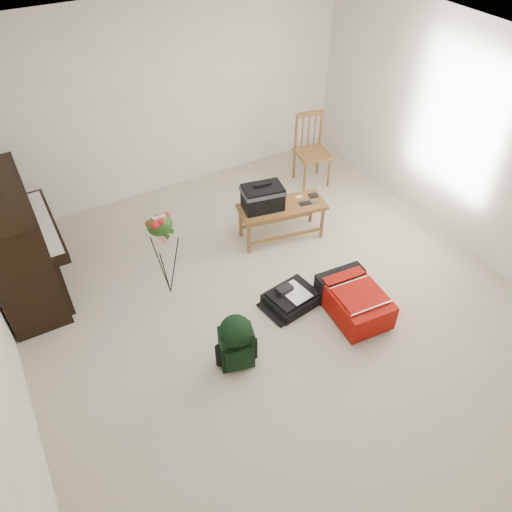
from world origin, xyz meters
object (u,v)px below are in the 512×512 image
bench (270,202)px  dining_chair (311,151)px  piano (17,245)px  flower_stand (165,256)px  red_suitcase (351,298)px  green_backpack (236,340)px  black_duffel (292,298)px

bench → dining_chair: size_ratio=1.12×
bench → dining_chair: 1.45m
piano → dining_chair: piano is taller
piano → dining_chair: 3.89m
flower_stand → piano: bearing=149.5°
piano → red_suitcase: (2.85, -2.00, -0.43)m
dining_chair → green_backpack: dining_chair is taller
piano → bench: (2.70, -0.57, -0.03)m
dining_chair → red_suitcase: 2.52m
piano → black_duffel: bearing=-34.5°
red_suitcase → dining_chair: bearing=70.4°
piano → dining_chair: (3.87, 0.28, -0.12)m
piano → flower_stand: 1.54m
green_backpack → black_duffel: bearing=40.0°
piano → bench: bearing=-12.0°
dining_chair → flower_stand: (-2.58, -1.10, 0.04)m
red_suitcase → flower_stand: 1.98m
red_suitcase → black_duffel: bearing=147.1°
bench → black_duffel: 1.20m
piano → green_backpack: piano is taller
green_backpack → flower_stand: bearing=114.0°
green_backpack → bench: bearing=65.2°
black_duffel → flower_stand: size_ratio=0.55×
bench → dining_chair: bearing=46.9°
red_suitcase → green_backpack: 1.37m
black_duffel → green_backpack: size_ratio=0.95×
black_duffel → flower_stand: 1.40m
dining_chair → black_duffel: size_ratio=1.68×
dining_chair → green_backpack: bearing=-126.0°
red_suitcase → flower_stand: bearing=147.4°
dining_chair → flower_stand: 2.80m
piano → black_duffel: size_ratio=2.56×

